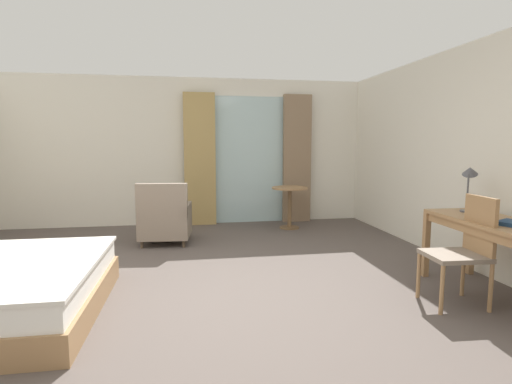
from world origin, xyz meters
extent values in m
cube|color=#564C47|center=(0.00, 0.00, -0.05)|extent=(6.91, 7.98, 0.10)
cube|color=white|center=(0.00, 3.73, 1.28)|extent=(6.51, 0.12, 2.57)
cube|color=silver|center=(1.07, 3.65, 1.13)|extent=(1.31, 0.02, 2.26)
cube|color=tan|center=(0.19, 3.55, 1.15)|extent=(0.54, 0.10, 2.30)
cube|color=#897056|center=(1.95, 3.55, 1.15)|extent=(0.51, 0.10, 2.30)
cube|color=silver|center=(-1.53, -0.04, 0.43)|extent=(1.46, 1.83, 0.03)
cube|color=#9E754C|center=(2.73, -0.42, 0.72)|extent=(0.64, 1.51, 0.04)
cube|color=#9E754C|center=(2.73, -0.42, 0.66)|extent=(0.59, 1.44, 0.08)
cube|color=#9E754C|center=(3.01, 0.29, 0.35)|extent=(0.06, 0.06, 0.70)
cube|color=#9E754C|center=(2.48, 0.31, 0.35)|extent=(0.06, 0.06, 0.70)
cube|color=gray|center=(2.27, -0.45, 0.45)|extent=(0.50, 0.45, 0.04)
cube|color=#9E754C|center=(2.49, -0.46, 0.72)|extent=(0.06, 0.40, 0.51)
cylinder|color=#9E754C|center=(2.06, -0.24, 0.21)|extent=(0.04, 0.04, 0.43)
cylinder|color=#9E754C|center=(2.04, -0.62, 0.21)|extent=(0.04, 0.04, 0.43)
cylinder|color=#9E754C|center=(2.50, -0.27, 0.21)|extent=(0.04, 0.04, 0.43)
cylinder|color=#9E754C|center=(2.48, -0.65, 0.21)|extent=(0.04, 0.04, 0.43)
cylinder|color=#4C4C51|center=(2.77, 0.09, 0.74)|extent=(0.13, 0.13, 0.02)
cylinder|color=#4C4C51|center=(2.77, 0.09, 0.94)|extent=(0.02, 0.02, 0.37)
cone|color=#4C4C51|center=(2.85, 0.18, 1.15)|extent=(0.18, 0.17, 0.17)
cube|color=gray|center=(-0.35, 2.32, 0.25)|extent=(0.76, 0.80, 0.29)
cube|color=gray|center=(-0.38, 2.02, 0.64)|extent=(0.70, 0.19, 0.50)
cube|color=gray|center=(-0.06, 2.29, 0.47)|extent=(0.17, 0.74, 0.16)
cube|color=gray|center=(-0.64, 2.35, 0.47)|extent=(0.17, 0.74, 0.16)
cylinder|color=#4C3D2D|center=(-0.04, 2.60, 0.05)|extent=(0.04, 0.04, 0.10)
cylinder|color=#4C3D2D|center=(-0.60, 2.66, 0.05)|extent=(0.04, 0.04, 0.10)
cylinder|color=#4C3D2D|center=(-0.10, 1.99, 0.05)|extent=(0.04, 0.04, 0.10)
cylinder|color=#4C3D2D|center=(-0.66, 2.05, 0.05)|extent=(0.04, 0.04, 0.10)
cylinder|color=#9E754C|center=(1.66, 2.97, 0.69)|extent=(0.60, 0.60, 0.03)
cylinder|color=brown|center=(1.66, 2.97, 0.34)|extent=(0.07, 0.07, 0.67)
cylinder|color=brown|center=(1.66, 2.97, 0.01)|extent=(0.33, 0.33, 0.02)
camera|label=1|loc=(-0.05, -3.54, 1.43)|focal=28.24mm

